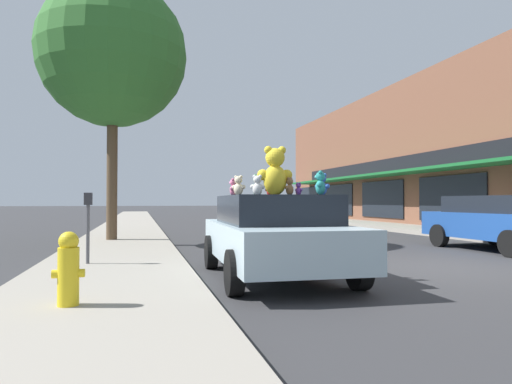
{
  "coord_description": "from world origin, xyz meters",
  "views": [
    {
      "loc": [
        -5.58,
        -7.7,
        1.28
      ],
      "look_at": [
        -2.75,
        3.37,
        1.52
      ],
      "focal_mm": 32.0,
      "sensor_mm": 36.0,
      "label": 1
    }
  ],
  "objects_px": {
    "teddy_bear_teal": "(320,183)",
    "street_tree": "(113,54)",
    "parking_meter": "(88,218)",
    "fire_hydrant": "(68,268)",
    "teddy_bear_giant": "(275,172)",
    "teddy_bear_blue": "(322,185)",
    "teddy_bear_pink": "(233,187)",
    "teddy_bear_brown": "(290,187)",
    "teddy_bear_purple": "(298,189)",
    "parked_car_far_center": "(502,221)",
    "teddy_bear_cream": "(238,186)",
    "plush_art_car": "(275,234)",
    "teddy_bear_red": "(270,189)",
    "teddy_bear_green": "(257,186)",
    "teddy_bear_white": "(257,185)"
  },
  "relations": [
    {
      "from": "teddy_bear_white",
      "to": "street_tree",
      "type": "xyz_separation_m",
      "value": [
        -2.64,
        6.84,
        4.09
      ]
    },
    {
      "from": "teddy_bear_red",
      "to": "fire_hydrant",
      "type": "relative_size",
      "value": 0.33
    },
    {
      "from": "teddy_bear_brown",
      "to": "teddy_bear_pink",
      "type": "xyz_separation_m",
      "value": [
        -0.79,
        0.83,
        0.01
      ]
    },
    {
      "from": "teddy_bear_purple",
      "to": "teddy_bear_red",
      "type": "height_order",
      "value": "teddy_bear_red"
    },
    {
      "from": "plush_art_car",
      "to": "teddy_bear_white",
      "type": "height_order",
      "value": "teddy_bear_white"
    },
    {
      "from": "teddy_bear_giant",
      "to": "teddy_bear_white",
      "type": "bearing_deg",
      "value": 32.84
    },
    {
      "from": "street_tree",
      "to": "parking_meter",
      "type": "bearing_deg",
      "value": -91.18
    },
    {
      "from": "teddy_bear_cream",
      "to": "teddy_bear_giant",
      "type": "bearing_deg",
      "value": -150.78
    },
    {
      "from": "teddy_bear_blue",
      "to": "fire_hydrant",
      "type": "relative_size",
      "value": 0.46
    },
    {
      "from": "teddy_bear_purple",
      "to": "teddy_bear_red",
      "type": "xyz_separation_m",
      "value": [
        -0.35,
        0.52,
        0.02
      ]
    },
    {
      "from": "teddy_bear_teal",
      "to": "parking_meter",
      "type": "distance_m",
      "value": 4.24
    },
    {
      "from": "teddy_bear_green",
      "to": "fire_hydrant",
      "type": "relative_size",
      "value": 0.49
    },
    {
      "from": "teddy_bear_blue",
      "to": "teddy_bear_pink",
      "type": "distance_m",
      "value": 1.67
    },
    {
      "from": "teddy_bear_pink",
      "to": "parking_meter",
      "type": "height_order",
      "value": "teddy_bear_pink"
    },
    {
      "from": "fire_hydrant",
      "to": "teddy_bear_giant",
      "type": "bearing_deg",
      "value": 35.5
    },
    {
      "from": "parking_meter",
      "to": "street_tree",
      "type": "bearing_deg",
      "value": 88.82
    },
    {
      "from": "teddy_bear_teal",
      "to": "teddy_bear_pink",
      "type": "xyz_separation_m",
      "value": [
        -1.0,
        1.64,
        -0.02
      ]
    },
    {
      "from": "teddy_bear_purple",
      "to": "teddy_bear_pink",
      "type": "distance_m",
      "value": 1.25
    },
    {
      "from": "teddy_bear_blue",
      "to": "teddy_bear_cream",
      "type": "bearing_deg",
      "value": 27.94
    },
    {
      "from": "teddy_bear_pink",
      "to": "street_tree",
      "type": "relative_size",
      "value": 0.04
    },
    {
      "from": "parking_meter",
      "to": "teddy_bear_red",
      "type": "bearing_deg",
      "value": -15.84
    },
    {
      "from": "teddy_bear_blue",
      "to": "teddy_bear_cream",
      "type": "xyz_separation_m",
      "value": [
        -1.3,
        0.49,
        -0.01
      ]
    },
    {
      "from": "teddy_bear_pink",
      "to": "street_tree",
      "type": "xyz_separation_m",
      "value": [
        -2.42,
        5.93,
        4.1
      ]
    },
    {
      "from": "teddy_bear_blue",
      "to": "teddy_bear_pink",
      "type": "relative_size",
      "value": 1.13
    },
    {
      "from": "teddy_bear_blue",
      "to": "teddy_bear_green",
      "type": "distance_m",
      "value": 1.27
    },
    {
      "from": "teddy_bear_teal",
      "to": "parked_car_far_center",
      "type": "bearing_deg",
      "value": 140.99
    },
    {
      "from": "teddy_bear_red",
      "to": "teddy_bear_teal",
      "type": "bearing_deg",
      "value": 141.94
    },
    {
      "from": "teddy_bear_blue",
      "to": "teddy_bear_purple",
      "type": "bearing_deg",
      "value": 2.22
    },
    {
      "from": "street_tree",
      "to": "teddy_bear_pink",
      "type": "bearing_deg",
      "value": -67.78
    },
    {
      "from": "teddy_bear_white",
      "to": "teddy_bear_red",
      "type": "bearing_deg",
      "value": -96.29
    },
    {
      "from": "plush_art_car",
      "to": "parking_meter",
      "type": "distance_m",
      "value": 3.38
    },
    {
      "from": "teddy_bear_cream",
      "to": "parking_meter",
      "type": "height_order",
      "value": "teddy_bear_cream"
    },
    {
      "from": "teddy_bear_brown",
      "to": "street_tree",
      "type": "xyz_separation_m",
      "value": [
        -3.21,
        6.76,
        4.11
      ]
    },
    {
      "from": "teddy_bear_white",
      "to": "fire_hydrant",
      "type": "height_order",
      "value": "teddy_bear_white"
    },
    {
      "from": "teddy_bear_purple",
      "to": "parked_car_far_center",
      "type": "xyz_separation_m",
      "value": [
        6.58,
        2.67,
        -0.71
      ]
    },
    {
      "from": "teddy_bear_giant",
      "to": "parking_meter",
      "type": "bearing_deg",
      "value": -17.88
    },
    {
      "from": "fire_hydrant",
      "to": "parked_car_far_center",
      "type": "bearing_deg",
      "value": 25.38
    },
    {
      "from": "teddy_bear_green",
      "to": "teddy_bear_red",
      "type": "relative_size",
      "value": 1.49
    },
    {
      "from": "teddy_bear_cream",
      "to": "parked_car_far_center",
      "type": "bearing_deg",
      "value": -122.16
    },
    {
      "from": "teddy_bear_giant",
      "to": "street_tree",
      "type": "xyz_separation_m",
      "value": [
        -2.99,
        6.65,
        3.85
      ]
    },
    {
      "from": "teddy_bear_brown",
      "to": "parking_meter",
      "type": "bearing_deg",
      "value": -65.85
    },
    {
      "from": "plush_art_car",
      "to": "parking_meter",
      "type": "relative_size",
      "value": 3.32
    },
    {
      "from": "teddy_bear_giant",
      "to": "parking_meter",
      "type": "height_order",
      "value": "teddy_bear_giant"
    },
    {
      "from": "teddy_bear_teal",
      "to": "teddy_bear_blue",
      "type": "bearing_deg",
      "value": 177.46
    },
    {
      "from": "teddy_bear_white",
      "to": "teddy_bear_red",
      "type": "xyz_separation_m",
      "value": [
        0.4,
        0.64,
        -0.04
      ]
    },
    {
      "from": "parked_car_far_center",
      "to": "teddy_bear_teal",
      "type": "bearing_deg",
      "value": -151.68
    },
    {
      "from": "teddy_bear_teal",
      "to": "street_tree",
      "type": "relative_size",
      "value": 0.05
    },
    {
      "from": "teddy_bear_white",
      "to": "parked_car_far_center",
      "type": "xyz_separation_m",
      "value": [
        7.33,
        2.79,
        -0.76
      ]
    },
    {
      "from": "teddy_bear_purple",
      "to": "teddy_bear_teal",
      "type": "relative_size",
      "value": 0.61
    },
    {
      "from": "teddy_bear_teal",
      "to": "street_tree",
      "type": "distance_m",
      "value": 9.26
    }
  ]
}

